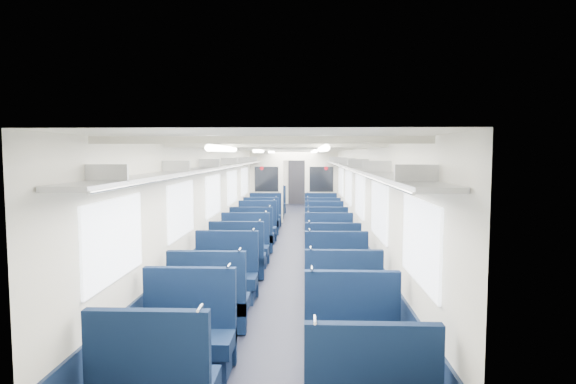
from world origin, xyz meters
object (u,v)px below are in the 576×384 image
at_px(seat_16, 262,223).
at_px(seat_23, 318,206).
at_px(seat_19, 321,217).
at_px(seat_15, 324,230).
at_px(seat_13, 326,238).
at_px(seat_18, 265,217).
at_px(seat_14, 257,230).
at_px(end_door, 297,181).
at_px(seat_22, 273,205).
at_px(seat_2, 188,339).
at_px(seat_6, 226,279).
at_px(seat_10, 245,249).
at_px(seat_9, 332,262).
at_px(seat_8, 238,260).
at_px(seat_3, 353,345).
at_px(seat_12, 252,238).
at_px(seat_17, 322,223).
at_px(bulkhead, 294,184).
at_px(seat_7, 337,280).
at_px(seat_20, 270,210).
at_px(seat_4, 209,305).
at_px(seat_11, 329,249).
at_px(seat_5, 342,303).

relative_size(seat_16, seat_23, 1.00).
bearing_deg(seat_19, seat_15, -90.00).
height_order(seat_13, seat_18, same).
xyz_separation_m(seat_14, seat_16, (0.00, 1.15, 0.00)).
height_order(end_door, seat_22, end_door).
distance_m(seat_2, seat_6, 2.30).
height_order(seat_2, seat_16, same).
distance_m(seat_2, seat_10, 4.50).
height_order(seat_9, seat_10, same).
relative_size(end_door, seat_8, 1.87).
height_order(seat_3, seat_16, same).
xyz_separation_m(seat_12, seat_13, (1.66, 0.07, 0.00)).
bearing_deg(seat_17, seat_19, 90.00).
distance_m(seat_3, seat_10, 4.87).
height_order(bulkhead, seat_7, bulkhead).
bearing_deg(seat_3, seat_20, 98.43).
bearing_deg(seat_4, seat_15, 73.98).
height_order(seat_11, seat_19, same).
bearing_deg(seat_12, seat_8, -90.00).
relative_size(bulkhead, seat_14, 2.62).
distance_m(bulkhead, seat_5, 9.25).
bearing_deg(bulkhead, seat_5, -84.83).
distance_m(seat_8, seat_13, 2.83).
distance_m(seat_12, seat_14, 1.15).
height_order(seat_16, seat_20, same).
bearing_deg(seat_20, seat_10, -90.00).
distance_m(seat_7, seat_23, 10.07).
distance_m(seat_8, seat_17, 4.76).
bearing_deg(seat_3, seat_16, 101.50).
bearing_deg(seat_23, seat_9, -90.00).
bearing_deg(seat_22, seat_6, -90.00).
height_order(seat_10, seat_22, same).
bearing_deg(seat_20, seat_22, 90.00).
bearing_deg(seat_11, seat_4, -115.55).
distance_m(seat_4, seat_20, 10.04).
bearing_deg(seat_2, seat_22, 90.00).
distance_m(seat_4, seat_17, 7.13).
distance_m(seat_2, seat_23, 12.49).
bearing_deg(seat_4, seat_20, 90.00).
distance_m(seat_12, seat_15, 1.99).
bearing_deg(seat_17, seat_16, 178.01).
bearing_deg(seat_10, seat_15, 54.96).
height_order(seat_19, seat_23, same).
bearing_deg(seat_9, seat_12, 125.55).
xyz_separation_m(end_door, seat_7, (0.83, -13.74, -0.67)).
xyz_separation_m(seat_14, seat_19, (1.66, 2.35, 0.00)).
bearing_deg(seat_10, seat_5, -63.23).
xyz_separation_m(seat_10, seat_14, (0.00, 2.42, 0.00)).
bearing_deg(bulkhead, seat_22, 112.19).
bearing_deg(seat_15, seat_22, 106.66).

